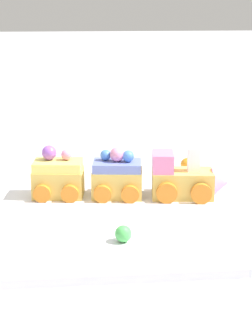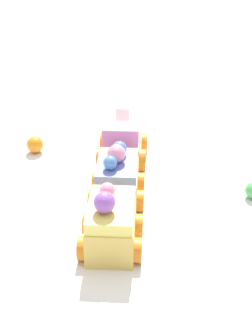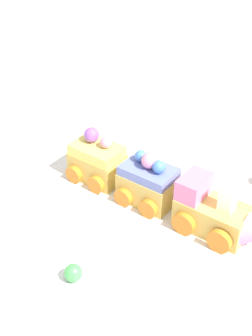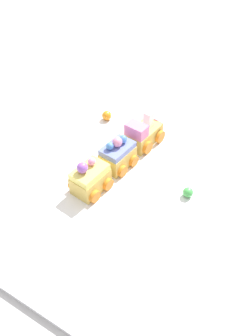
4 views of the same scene
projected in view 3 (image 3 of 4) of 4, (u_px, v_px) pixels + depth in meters
ground_plane at (143, 229)px, 0.61m from camera, size 10.00×10.00×0.00m
display_board at (143, 226)px, 0.60m from camera, size 0.70×0.42×0.01m
cake_train_locomotive at (217, 215)px, 0.57m from camera, size 0.12×0.07×0.08m
cake_car_blueberry at (148, 183)px, 0.62m from camera, size 0.08×0.07×0.08m
cake_car_lemon at (97, 161)px, 0.67m from camera, size 0.08×0.07×0.08m
gumball_green at (73, 273)px, 0.52m from camera, size 0.02×0.02×0.02m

